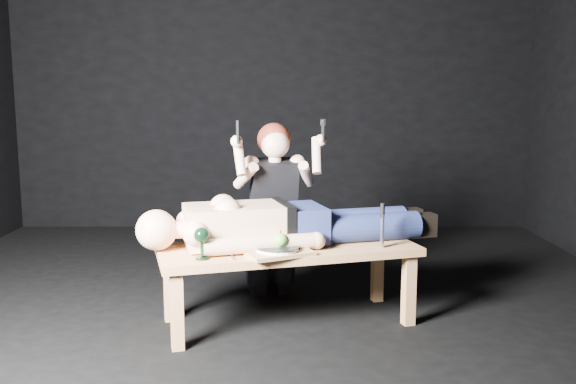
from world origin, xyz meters
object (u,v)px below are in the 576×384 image
object	(u,v)px
table	(288,284)
serving_tray	(277,252)
kneeling_woman	(272,208)
goblet	(202,243)
carving_knife	(382,225)
lying_man	(292,218)

from	to	relation	value
table	serving_tray	xyz separation A→B (m)	(-0.06, -0.19, 0.24)
table	kneeling_woman	world-z (taller)	kneeling_woman
goblet	carving_knife	bearing A→B (deg)	14.59
lying_man	carving_knife	xyz separation A→B (m)	(0.50, -0.13, -0.02)
lying_man	kneeling_woman	size ratio (longest dim) A/B	1.35
lying_man	serving_tray	xyz separation A→B (m)	(-0.08, -0.28, -0.13)
table	serving_tray	distance (m)	0.31
lying_man	goblet	size ratio (longest dim) A/B	9.27
serving_tray	carving_knife	size ratio (longest dim) A/B	1.37
goblet	table	bearing A→B (deg)	32.94
lying_man	carving_knife	size ratio (longest dim) A/B	6.24
kneeling_woman	carving_knife	xyz separation A→B (m)	(0.63, -0.52, -0.00)
table	carving_knife	xyz separation A→B (m)	(0.52, -0.04, 0.35)
lying_man	serving_tray	distance (m)	0.32
serving_tray	goblet	world-z (taller)	goblet
serving_tray	goblet	size ratio (longest dim) A/B	2.04
table	goblet	distance (m)	0.61
kneeling_woman	table	bearing A→B (deg)	-89.64
serving_tray	carving_knife	distance (m)	0.61
carving_knife	kneeling_woman	bearing A→B (deg)	124.48
lying_man	carving_knife	world-z (taller)	lying_man
table	lying_man	world-z (taller)	lying_man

